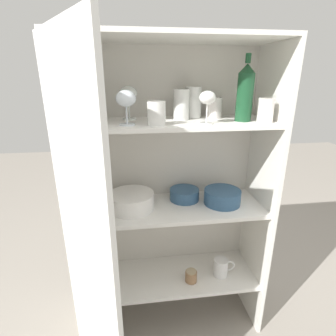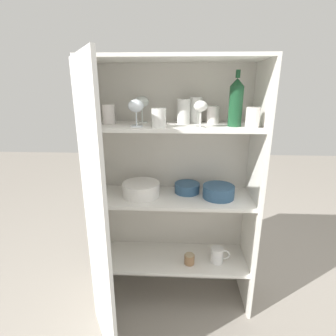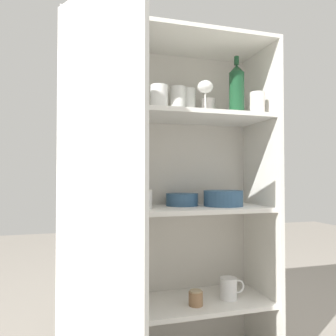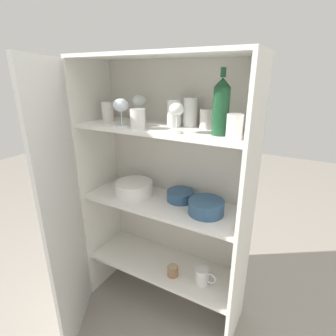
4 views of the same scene
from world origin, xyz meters
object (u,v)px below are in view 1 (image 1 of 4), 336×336
mixing_bowl_large (222,196)px  wine_bottle (245,93)px  serving_bowl_small (184,194)px  storage_jar (191,276)px  plate_stack_white (132,201)px  coffee_mug_primary (221,267)px

mixing_bowl_large → wine_bottle: bearing=-32.5°
wine_bottle → serving_bowl_small: size_ratio=1.83×
wine_bottle → storage_jar: (-0.22, -0.02, -0.95)m
wine_bottle → serving_bowl_small: 0.58m
plate_stack_white → storage_jar: (0.30, -0.06, -0.44)m
serving_bowl_small → storage_jar: bearing=-80.5°
wine_bottle → coffee_mug_primary: (-0.04, 0.00, -0.93)m
coffee_mug_primary → storage_jar: 0.18m
plate_stack_white → mixing_bowl_large: 0.46m
mixing_bowl_large → plate_stack_white: bearing=179.2°
coffee_mug_primary → storage_jar: coffee_mug_primary is taller
mixing_bowl_large → serving_bowl_small: mixing_bowl_large is taller
plate_stack_white → serving_bowl_small: bearing=12.9°
mixing_bowl_large → serving_bowl_small: (-0.18, 0.07, -0.01)m
wine_bottle → plate_stack_white: 0.73m
mixing_bowl_large → coffee_mug_primary: bearing=-68.7°
mixing_bowl_large → coffee_mug_primary: size_ratio=1.55×
wine_bottle → coffee_mug_primary: wine_bottle is taller
plate_stack_white → mixing_bowl_large: bearing=-0.8°
serving_bowl_small → coffee_mug_primary: (0.20, -0.10, -0.41)m
wine_bottle → plate_stack_white: wine_bottle is taller
plate_stack_white → coffee_mug_primary: (0.47, -0.04, -0.42)m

